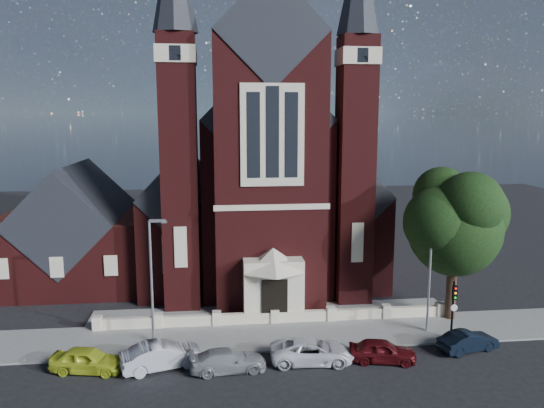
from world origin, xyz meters
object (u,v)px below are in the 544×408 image
(church, at_px, (256,179))
(car_white_suv, at_px, (312,351))
(parish_hall, at_px, (76,236))
(car_navy, at_px, (468,341))
(traffic_signal, at_px, (453,303))
(car_dark_red, at_px, (382,351))
(street_lamp_right, at_px, (431,266))
(street_lamp_left, at_px, (153,275))
(car_silver_b, at_px, (228,360))
(car_lime_van, at_px, (87,360))
(street_tree, at_px, (458,224))
(car_silver_a, at_px, (162,355))

(church, height_order, car_white_suv, church)
(parish_hall, distance_m, car_navy, 32.42)
(traffic_signal, height_order, car_dark_red, traffic_signal)
(church, height_order, street_lamp_right, church)
(parish_hall, bearing_deg, street_lamp_left, -59.98)
(car_white_suv, bearing_deg, parish_hall, 48.73)
(car_silver_b, xyz_separation_m, car_navy, (14.78, 1.01, 0.00))
(church, height_order, car_dark_red, church)
(parish_hall, relative_size, car_lime_van, 2.97)
(street_lamp_left, bearing_deg, car_white_suv, -20.21)
(car_navy, bearing_deg, traffic_signal, -0.18)
(parish_hall, height_order, street_tree, street_tree)
(parish_hall, relative_size, car_white_suv, 2.47)
(parish_hall, height_order, traffic_signal, parish_hall)
(street_lamp_left, height_order, car_silver_a, street_lamp_left)
(parish_hall, xyz_separation_m, car_silver_a, (8.84, -17.30, -3.24))
(street_lamp_left, distance_m, car_dark_red, 14.65)
(church, relative_size, car_silver_b, 8.04)
(street_lamp_right, distance_m, car_dark_red, 7.06)
(car_silver_a, bearing_deg, street_tree, -94.24)
(traffic_signal, xyz_separation_m, car_silver_b, (-14.40, -2.46, -1.95))
(street_tree, relative_size, car_dark_red, 2.71)
(street_lamp_left, relative_size, car_lime_van, 1.97)
(street_tree, height_order, car_navy, street_tree)
(street_lamp_left, height_order, car_silver_b, street_lamp_left)
(street_tree, bearing_deg, car_silver_a, -165.77)
(street_tree, xyz_separation_m, car_white_suv, (-11.05, -5.19, -6.27))
(car_white_suv, bearing_deg, street_tree, -61.21)
(traffic_signal, bearing_deg, street_tree, 64.05)
(traffic_signal, relative_size, car_lime_van, 0.97)
(street_lamp_right, relative_size, traffic_signal, 2.02)
(car_silver_a, height_order, car_navy, car_silver_a)
(traffic_signal, distance_m, car_lime_van, 22.47)
(car_lime_van, relative_size, car_silver_b, 0.95)
(street_tree, xyz_separation_m, street_lamp_right, (-2.51, -1.71, -2.36))
(car_lime_van, height_order, car_white_suv, car_lime_van)
(car_lime_van, bearing_deg, street_lamp_right, -70.50)
(car_dark_red, bearing_deg, street_tree, -39.65)
(traffic_signal, xyz_separation_m, car_white_suv, (-9.45, -1.91, -1.90))
(car_silver_a, height_order, car_silver_b, car_silver_a)
(car_navy, bearing_deg, car_lime_van, 75.65)
(parish_hall, distance_m, traffic_signal, 31.20)
(car_lime_van, xyz_separation_m, car_dark_red, (16.99, -0.60, -0.03))
(church, relative_size, traffic_signal, 8.72)
(church, height_order, street_lamp_left, church)
(street_lamp_left, distance_m, car_silver_b, 7.24)
(car_lime_van, distance_m, car_white_suv, 12.88)
(church, bearing_deg, street_lamp_right, -61.96)
(parish_hall, bearing_deg, car_white_suv, -44.89)
(traffic_signal, relative_size, car_silver_b, 0.92)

